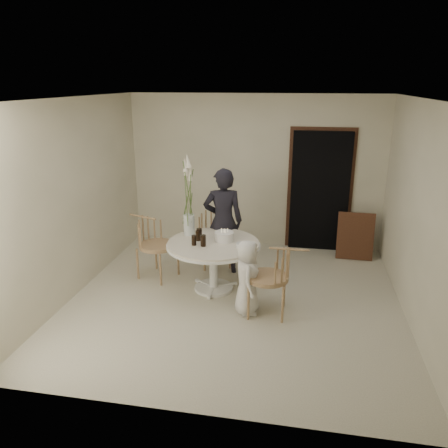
% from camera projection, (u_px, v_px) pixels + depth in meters
% --- Properties ---
extents(ground, '(4.50, 4.50, 0.00)m').
position_uv_depth(ground, '(235.00, 299.00, 6.10)').
color(ground, silver).
rests_on(ground, ground).
extents(room_shell, '(4.50, 4.50, 4.50)m').
position_uv_depth(room_shell, '(236.00, 186.00, 5.59)').
color(room_shell, silver).
rests_on(room_shell, ground).
extents(doorway, '(1.00, 0.10, 2.10)m').
position_uv_depth(doorway, '(320.00, 192.00, 7.62)').
color(doorway, black).
rests_on(doorway, ground).
extents(door_trim, '(1.12, 0.03, 2.22)m').
position_uv_depth(door_trim, '(320.00, 188.00, 7.64)').
color(door_trim, '#57321D').
rests_on(door_trim, ground).
extents(table, '(1.33, 1.33, 0.73)m').
position_uv_depth(table, '(213.00, 250.00, 6.20)').
color(table, white).
rests_on(table, ground).
extents(picture_frame, '(0.61, 0.19, 0.80)m').
position_uv_depth(picture_frame, '(355.00, 236.00, 7.37)').
color(picture_frame, '#57321D').
rests_on(picture_frame, ground).
extents(chair_far, '(0.64, 0.66, 0.91)m').
position_uv_depth(chair_far, '(213.00, 228.00, 7.17)').
color(chair_far, tan).
rests_on(chair_far, ground).
extents(chair_right, '(0.57, 0.54, 0.94)m').
position_uv_depth(chair_right, '(278.00, 271.00, 5.53)').
color(chair_right, tan).
rests_on(chair_right, ground).
extents(chair_left, '(0.68, 0.65, 0.96)m').
position_uv_depth(chair_left, '(150.00, 238.00, 6.66)').
color(chair_left, tan).
rests_on(chair_left, ground).
extents(girl, '(0.68, 0.52, 1.67)m').
position_uv_depth(girl, '(223.00, 221.00, 6.73)').
color(girl, black).
rests_on(girl, ground).
extents(boy, '(0.39, 0.53, 1.00)m').
position_uv_depth(boy, '(247.00, 277.00, 5.60)').
color(boy, white).
rests_on(boy, ground).
extents(birthday_cake, '(0.27, 0.27, 0.18)m').
position_uv_depth(birthday_cake, '(224.00, 236.00, 6.20)').
color(birthday_cake, white).
rests_on(birthday_cake, table).
extents(cola_tumbler_a, '(0.07, 0.07, 0.14)m').
position_uv_depth(cola_tumbler_a, '(194.00, 240.00, 6.03)').
color(cola_tumbler_a, black).
rests_on(cola_tumbler_a, table).
extents(cola_tumbler_b, '(0.09, 0.09, 0.16)m').
position_uv_depth(cola_tumbler_b, '(203.00, 241.00, 5.99)').
color(cola_tumbler_b, black).
rests_on(cola_tumbler_b, table).
extents(cola_tumbler_c, '(0.07, 0.07, 0.15)m').
position_uv_depth(cola_tumbler_c, '(198.00, 236.00, 6.20)').
color(cola_tumbler_c, black).
rests_on(cola_tumbler_c, table).
extents(cola_tumbler_d, '(0.09, 0.09, 0.16)m').
position_uv_depth(cola_tumbler_d, '(199.00, 234.00, 6.25)').
color(cola_tumbler_d, black).
rests_on(cola_tumbler_d, table).
extents(plate_stack, '(0.23, 0.23, 0.05)m').
position_uv_depth(plate_stack, '(244.00, 245.00, 5.97)').
color(plate_stack, white).
rests_on(plate_stack, table).
extents(flower_vase, '(0.16, 0.16, 1.21)m').
position_uv_depth(flower_vase, '(188.00, 204.00, 6.34)').
color(flower_vase, silver).
rests_on(flower_vase, table).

